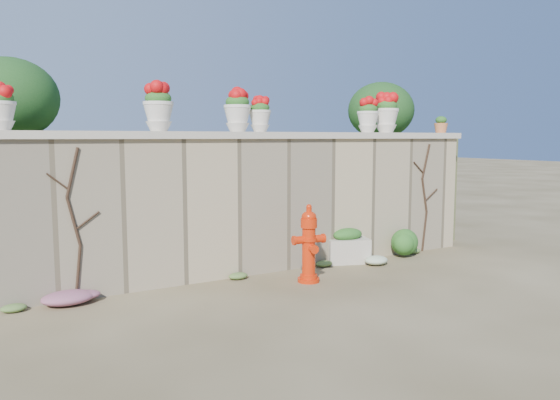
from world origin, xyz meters
TOP-DOWN VIEW (x-y plane):
  - ground at (0.00, 0.00)m, footprint 80.00×80.00m
  - stone_wall at (0.00, 1.80)m, footprint 8.00×0.40m
  - wall_cap at (0.00, 1.80)m, footprint 8.10×0.52m
  - raised_fill at (0.00, 5.00)m, footprint 9.00×6.00m
  - back_shrub_left at (-3.20, 3.00)m, footprint 1.30×1.30m
  - back_shrub_right at (3.40, 3.00)m, footprint 1.30×1.30m
  - vine_left at (-2.67, 1.58)m, footprint 0.60×0.04m
  - vine_right at (3.23, 1.58)m, footprint 0.60×0.04m
  - fire_hydrant at (0.30, 0.88)m, footprint 0.47×0.34m
  - planter_box at (1.50, 1.55)m, footprint 0.77×0.60m
  - green_shrub at (2.59, 1.38)m, footprint 0.60×0.54m
  - magenta_clump at (-2.78, 1.49)m, footprint 0.79×0.53m
  - white_flowers at (1.86, 1.18)m, footprint 0.49×0.39m
  - urn_pot_0 at (-3.40, 1.80)m, footprint 0.35×0.35m
  - urn_pot_1 at (-1.51, 1.80)m, footprint 0.40×0.40m
  - urn_pot_2 at (-0.34, 1.80)m, footprint 0.39×0.39m
  - urn_pot_3 at (0.03, 1.80)m, footprint 0.33×0.33m
  - urn_pot_4 at (2.08, 1.80)m, footprint 0.36×0.36m
  - urn_pot_5 at (2.48, 1.80)m, footprint 0.42×0.42m
  - terracotta_pot at (3.80, 1.80)m, footprint 0.25×0.25m

SIDE VIEW (x-z plane):
  - ground at x=0.00m, z-range 0.00..0.00m
  - white_flowers at x=1.86m, z-range 0.00..0.18m
  - magenta_clump at x=-2.78m, z-range 0.00..0.21m
  - planter_box at x=1.50m, z-range -0.02..0.54m
  - green_shrub at x=2.59m, z-range 0.00..0.57m
  - fire_hydrant at x=0.30m, z-range 0.00..1.09m
  - vine_left at x=-2.67m, z-range 0.04..1.94m
  - vine_right at x=3.23m, z-range 0.04..1.94m
  - stone_wall at x=0.00m, z-range 0.00..2.00m
  - raised_fill at x=0.00m, z-range 0.00..2.00m
  - wall_cap at x=0.00m, z-range 2.00..2.10m
  - terracotta_pot at x=3.80m, z-range 2.09..2.38m
  - urn_pot_3 at x=0.03m, z-range 2.10..2.61m
  - urn_pot_0 at x=-3.40m, z-range 2.10..2.64m
  - urn_pot_4 at x=2.08m, z-range 2.10..2.66m
  - urn_pot_2 at x=-0.34m, z-range 2.10..2.72m
  - urn_pot_1 at x=-1.51m, z-range 2.10..2.73m
  - urn_pot_5 at x=2.48m, z-range 2.10..2.75m
  - back_shrub_left at x=-3.20m, z-range 2.00..3.10m
  - back_shrub_right at x=3.40m, z-range 2.00..3.10m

